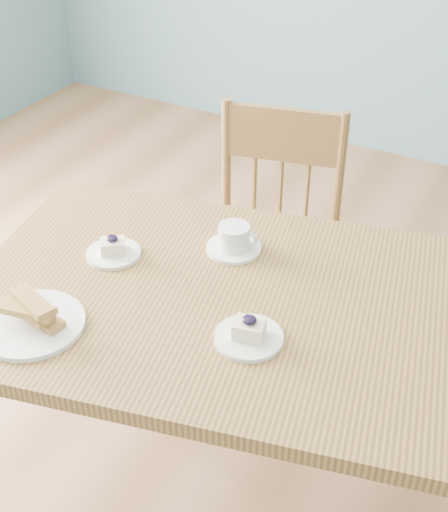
# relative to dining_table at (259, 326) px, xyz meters

# --- Properties ---
(room) EXTENTS (5.01, 5.01, 2.71)m
(room) POSITION_rel_dining_table_xyz_m (-0.16, -0.00, 0.64)
(room) COLOR #986747
(room) RESTS_ON ground
(dining_table) EXTENTS (1.63, 1.15, 0.79)m
(dining_table) POSITION_rel_dining_table_xyz_m (0.00, 0.00, 0.00)
(dining_table) COLOR olive
(dining_table) RESTS_ON ground
(dining_chair) EXTENTS (0.52, 0.50, 0.96)m
(dining_chair) POSITION_rel_dining_table_xyz_m (-0.26, 0.63, -0.22)
(dining_chair) COLOR olive
(dining_chair) RESTS_ON ground
(cheesecake_plate_near) EXTENTS (0.16, 0.16, 0.07)m
(cheesecake_plate_near) POSITION_rel_dining_table_xyz_m (0.04, -0.14, 0.10)
(cheesecake_plate_near) COLOR silver
(cheesecake_plate_near) RESTS_ON dining_table
(cheesecake_plate_far) EXTENTS (0.15, 0.15, 0.06)m
(cheesecake_plate_far) POSITION_rel_dining_table_xyz_m (-0.43, -0.01, 0.09)
(cheesecake_plate_far) COLOR silver
(cheesecake_plate_far) RESTS_ON dining_table
(coffee_cup) EXTENTS (0.15, 0.15, 0.07)m
(coffee_cup) POSITION_rel_dining_table_xyz_m (-0.16, 0.17, 0.11)
(coffee_cup) COLOR silver
(coffee_cup) RESTS_ON dining_table
(biscotti_plate) EXTENTS (0.25, 0.25, 0.08)m
(biscotti_plate) POSITION_rel_dining_table_xyz_m (-0.43, -0.34, 0.10)
(biscotti_plate) COLOR silver
(biscotti_plate) RESTS_ON dining_table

